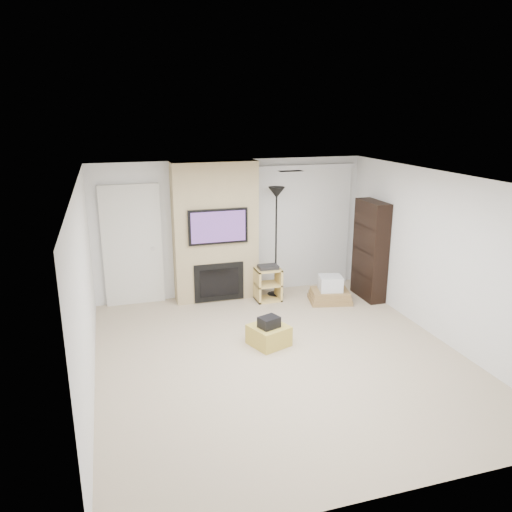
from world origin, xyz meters
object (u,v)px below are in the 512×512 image
object	(u,v)px
bookshelf	(370,250)
ottoman	(269,335)
av_stand	(268,282)
floor_lamp	(276,211)
box_stack	(330,292)

from	to	relation	value
bookshelf	ottoman	bearing A→B (deg)	-150.51
ottoman	av_stand	distance (m)	1.83
floor_lamp	av_stand	size ratio (longest dim) A/B	3.09
ottoman	box_stack	size ratio (longest dim) A/B	0.61
ottoman	av_stand	bearing A→B (deg)	72.33
ottoman	bookshelf	world-z (taller)	bookshelf
ottoman	floor_lamp	xyz separation A→B (m)	(0.76, 1.90, 1.45)
floor_lamp	bookshelf	xyz separation A→B (m)	(1.62, -0.56, -0.70)
ottoman	box_stack	bearing A→B (deg)	39.55
ottoman	bookshelf	size ratio (longest dim) A/B	0.28
av_stand	bookshelf	distance (m)	1.94
av_stand	bookshelf	bearing A→B (deg)	-12.08
ottoman	av_stand	world-z (taller)	av_stand
box_stack	bookshelf	distance (m)	1.06
floor_lamp	box_stack	distance (m)	1.75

